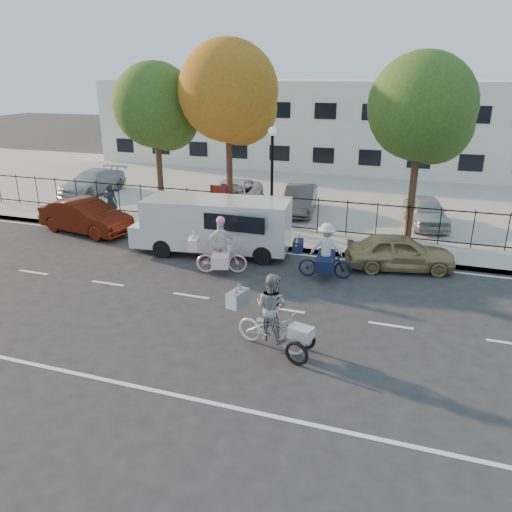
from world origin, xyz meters
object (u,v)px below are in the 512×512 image
at_px(bull_bike, 325,256).
at_px(lot_car_d, 426,211).
at_px(zebra_trike, 271,320).
at_px(red_sedan, 86,217).
at_px(white_van, 215,224).
at_px(lot_car_b, 232,195).
at_px(unicorn_bike, 220,252).
at_px(lot_car_c, 300,199).
at_px(lamppost, 272,161).
at_px(gold_sedan, 400,252).
at_px(pedestrian, 111,202).
at_px(lot_car_a, 93,182).

bearing_deg(bull_bike, lot_car_d, -31.32).
bearing_deg(zebra_trike, red_sedan, 70.99).
bearing_deg(bull_bike, white_van, 68.96).
bearing_deg(lot_car_b, unicorn_bike, -78.29).
xyz_separation_m(unicorn_bike, lot_car_c, (0.77, 8.04, 0.05)).
relative_size(lamppost, red_sedan, 1.00).
height_order(unicorn_bike, red_sedan, unicorn_bike).
relative_size(gold_sedan, pedestrian, 2.24).
xyz_separation_m(pedestrian, lot_car_b, (4.54, 3.53, -0.14)).
distance_m(white_van, lot_car_c, 6.45).
bearing_deg(unicorn_bike, pedestrian, 43.35).
bearing_deg(pedestrian, lot_car_d, 178.70).
relative_size(lamppost, gold_sedan, 1.17).
relative_size(white_van, red_sedan, 1.41).
height_order(red_sedan, pedestrian, pedestrian).
height_order(red_sedan, lot_car_b, lot_car_b).
xyz_separation_m(unicorn_bike, lot_car_b, (-2.53, 7.59, 0.09)).
relative_size(white_van, lot_car_b, 1.24).
bearing_deg(lot_car_d, red_sedan, -172.60).
height_order(zebra_trike, lot_car_c, zebra_trike).
xyz_separation_m(unicorn_bike, lot_car_a, (-11.10, 8.26, 0.05)).
bearing_deg(lot_car_c, pedestrian, -160.78).
bearing_deg(lamppost, gold_sedan, -23.99).
height_order(pedestrian, lot_car_d, pedestrian).
relative_size(lot_car_b, lot_car_d, 1.33).
distance_m(lamppost, zebra_trike, 9.64).
height_order(lamppost, lot_car_c, lamppost).
bearing_deg(lot_car_d, pedestrian, -178.63).
bearing_deg(lot_car_b, pedestrian, -148.93).
distance_m(lamppost, unicorn_bike, 5.30).
bearing_deg(bull_bike, unicorn_bike, 95.13).
height_order(red_sedan, lot_car_c, lot_car_c).
distance_m(unicorn_bike, lot_car_b, 8.01).
height_order(lot_car_a, lot_car_b, lot_car_b).
bearing_deg(lot_car_c, lot_car_b, -179.98).
bearing_deg(lot_car_b, lot_car_d, -5.96).
relative_size(bull_bike, lot_car_a, 0.46).
bearing_deg(unicorn_bike, bull_bike, -94.18).
distance_m(lamppost, red_sedan, 8.29).
height_order(zebra_trike, bull_bike, zebra_trike).
bearing_deg(bull_bike, gold_sedan, -63.66).
distance_m(red_sedan, lot_car_a, 7.01).
height_order(gold_sedan, lot_car_b, lot_car_b).
bearing_deg(white_van, lot_car_d, 30.57).
height_order(gold_sedan, pedestrian, pedestrian).
bearing_deg(zebra_trike, lamppost, 30.79).
xyz_separation_m(bull_bike, lot_car_c, (-2.68, 7.27, 0.04)).
distance_m(gold_sedan, lot_car_a, 17.88).
height_order(unicorn_bike, lot_car_c, unicorn_bike).
height_order(white_van, gold_sedan, white_van).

